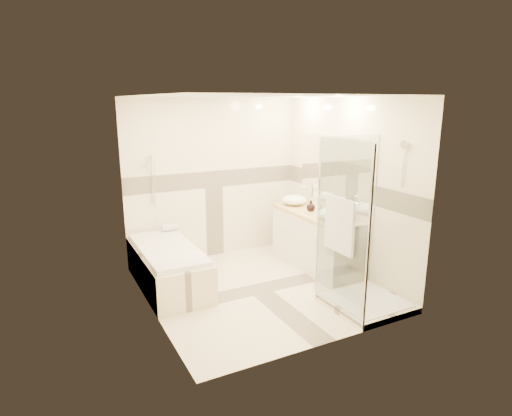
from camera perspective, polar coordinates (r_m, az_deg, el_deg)
name	(u,v)px	position (r m, az deg, el deg)	size (l,w,h in m)	color
room	(261,197)	(5.44, 0.73, 1.54)	(2.82, 3.02, 2.52)	beige
bathtub	(168,265)	(5.91, -11.65, -7.39)	(0.75, 1.70, 0.56)	beige
vanity	(315,240)	(6.45, 7.93, -4.27)	(0.58, 1.62, 0.85)	white
shower_enclosure	(357,267)	(5.31, 13.31, -7.68)	(0.96, 0.93, 2.04)	beige
vessel_sink_near	(294,200)	(6.76, 5.13, 1.10)	(0.39, 0.39, 0.16)	white
vessel_sink_far	(332,214)	(5.99, 10.12, -0.74)	(0.41, 0.41, 0.16)	white
faucet_near	(306,193)	(6.86, 6.66, 2.00)	(0.12, 0.03, 0.29)	silver
faucet_far	(345,205)	(6.09, 11.77, 0.36)	(0.13, 0.03, 0.30)	silver
amenity_bottle_a	(321,210)	(6.20, 8.61, -0.29)	(0.06, 0.06, 0.14)	black
amenity_bottle_b	(311,206)	(6.39, 7.33, 0.30)	(0.13, 0.13, 0.16)	black
folded_towels	(292,201)	(6.84, 4.76, 0.92)	(0.15, 0.25, 0.08)	silver
rolled_towel	(170,227)	(6.50, -11.45, -2.54)	(0.11, 0.11, 0.23)	silver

